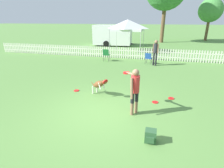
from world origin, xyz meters
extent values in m
plane|color=#5B8C42|center=(0.00, 0.00, 0.00)|extent=(240.00, 240.00, 0.00)
cylinder|color=#8C664C|center=(1.01, 0.13, 0.22)|extent=(0.11, 0.11, 0.43)
cylinder|color=black|center=(1.01, 0.13, 0.61)|extent=(0.12, 0.12, 0.35)
cylinder|color=#8C664C|center=(1.13, 0.29, 0.22)|extent=(0.11, 0.11, 0.43)
cylinder|color=black|center=(1.13, 0.29, 0.61)|extent=(0.12, 0.12, 0.35)
cylinder|color=red|center=(1.07, 0.21, 1.06)|extent=(0.39, 0.39, 0.54)
sphere|color=#8C664C|center=(1.07, 0.21, 1.44)|extent=(0.22, 0.22, 0.22)
cylinder|color=#8C664C|center=(0.99, 0.02, 0.98)|extent=(0.14, 0.21, 0.66)
cylinder|color=#8C664C|center=(0.93, 0.57, 1.27)|extent=(0.55, 0.49, 0.14)
cylinder|color=red|center=(0.68, 0.78, 1.23)|extent=(0.23, 0.23, 0.02)
cylinder|color=red|center=(0.68, 0.78, 1.25)|extent=(0.23, 0.23, 0.02)
ellipsoid|color=brown|center=(-0.56, 1.38, 0.48)|extent=(0.74, 0.64, 0.53)
ellipsoid|color=white|center=(-0.56, 1.38, 0.43)|extent=(0.39, 0.34, 0.25)
sphere|color=brown|center=(-0.26, 1.16, 0.68)|extent=(0.17, 0.17, 0.17)
cone|color=brown|center=(-0.19, 1.11, 0.71)|extent=(0.18, 0.16, 0.14)
cylinder|color=red|center=(-0.19, 1.11, 0.71)|extent=(0.24, 0.26, 0.22)
cone|color=brown|center=(-0.25, 1.21, 0.74)|extent=(0.05, 0.05, 0.08)
cone|color=brown|center=(-0.31, 1.13, 0.74)|extent=(0.05, 0.05, 0.08)
cylinder|color=white|center=(-0.73, 1.63, 0.17)|extent=(0.06, 0.06, 0.34)
cylinder|color=white|center=(-0.86, 1.46, 0.17)|extent=(0.06, 0.06, 0.34)
cylinder|color=white|center=(-0.35, 1.34, 0.49)|extent=(0.16, 0.14, 0.27)
cylinder|color=white|center=(-0.46, 1.18, 0.49)|extent=(0.16, 0.14, 0.27)
cone|color=brown|center=(-0.93, 1.63, 0.39)|extent=(0.29, 0.23, 0.22)
cylinder|color=red|center=(1.75, 1.26, 0.01)|extent=(0.23, 0.23, 0.02)
cylinder|color=red|center=(-1.68, 1.56, 0.01)|extent=(0.23, 0.23, 0.02)
cylinder|color=red|center=(2.36, 1.78, 0.01)|extent=(0.23, 0.23, 0.02)
cube|color=#2D5633|center=(1.68, -1.10, 0.17)|extent=(0.29, 0.24, 0.34)
cube|color=#2D5633|center=(1.68, -1.24, 0.13)|extent=(0.20, 0.04, 0.17)
cube|color=silver|center=(0.00, 8.90, 0.26)|extent=(25.65, 0.04, 0.06)
cube|color=silver|center=(0.00, 8.90, 0.64)|extent=(25.65, 0.04, 0.06)
cube|color=silver|center=(-12.74, 8.90, 0.44)|extent=(0.09, 0.02, 0.88)
cube|color=silver|center=(-12.56, 8.90, 0.44)|extent=(0.09, 0.02, 0.88)
cube|color=silver|center=(-12.38, 8.90, 0.44)|extent=(0.09, 0.02, 0.88)
cube|color=silver|center=(-12.19, 8.90, 0.44)|extent=(0.09, 0.02, 0.88)
cube|color=silver|center=(-12.01, 8.90, 0.44)|extent=(0.09, 0.02, 0.88)
cube|color=silver|center=(-11.83, 8.90, 0.44)|extent=(0.09, 0.02, 0.88)
cube|color=silver|center=(-11.65, 8.90, 0.44)|extent=(0.09, 0.02, 0.88)
cube|color=silver|center=(-11.47, 8.90, 0.44)|extent=(0.09, 0.02, 0.88)
cube|color=silver|center=(-11.29, 8.90, 0.44)|extent=(0.09, 0.02, 0.88)
cube|color=silver|center=(-11.11, 8.90, 0.44)|extent=(0.09, 0.02, 0.88)
cube|color=silver|center=(-10.93, 8.90, 0.44)|extent=(0.09, 0.02, 0.88)
cube|color=silver|center=(-10.75, 8.90, 0.44)|extent=(0.09, 0.02, 0.88)
cube|color=silver|center=(-10.57, 8.90, 0.44)|extent=(0.09, 0.02, 0.88)
cube|color=silver|center=(-10.39, 8.90, 0.44)|extent=(0.09, 0.02, 0.88)
cube|color=silver|center=(-10.21, 8.90, 0.44)|extent=(0.09, 0.02, 0.88)
cube|color=silver|center=(-10.03, 8.90, 0.44)|extent=(0.09, 0.02, 0.88)
cube|color=silver|center=(-9.85, 8.90, 0.44)|extent=(0.09, 0.02, 0.88)
cube|color=silver|center=(-9.67, 8.90, 0.44)|extent=(0.09, 0.02, 0.88)
cube|color=silver|center=(-9.48, 8.90, 0.44)|extent=(0.09, 0.02, 0.88)
cube|color=silver|center=(-9.30, 8.90, 0.44)|extent=(0.09, 0.02, 0.88)
cube|color=silver|center=(-9.12, 8.90, 0.44)|extent=(0.09, 0.02, 0.88)
cube|color=silver|center=(-8.94, 8.90, 0.44)|extent=(0.09, 0.02, 0.88)
cube|color=silver|center=(-8.76, 8.90, 0.44)|extent=(0.09, 0.02, 0.88)
cube|color=silver|center=(-8.58, 8.90, 0.44)|extent=(0.09, 0.02, 0.88)
cube|color=silver|center=(-8.40, 8.90, 0.44)|extent=(0.09, 0.02, 0.88)
cube|color=silver|center=(-8.22, 8.90, 0.44)|extent=(0.09, 0.02, 0.88)
cube|color=silver|center=(-8.04, 8.90, 0.44)|extent=(0.09, 0.02, 0.88)
cube|color=silver|center=(-7.86, 8.90, 0.44)|extent=(0.09, 0.02, 0.88)
cube|color=silver|center=(-7.68, 8.90, 0.44)|extent=(0.09, 0.02, 0.88)
cube|color=silver|center=(-7.50, 8.90, 0.44)|extent=(0.09, 0.02, 0.88)
cube|color=silver|center=(-7.32, 8.90, 0.44)|extent=(0.09, 0.02, 0.88)
cube|color=silver|center=(-7.14, 8.90, 0.44)|extent=(0.09, 0.02, 0.88)
cube|color=silver|center=(-6.96, 8.90, 0.44)|extent=(0.09, 0.02, 0.88)
cube|color=silver|center=(-6.77, 8.90, 0.44)|extent=(0.09, 0.02, 0.88)
cube|color=silver|center=(-6.59, 8.90, 0.44)|extent=(0.09, 0.02, 0.88)
cube|color=silver|center=(-6.41, 8.90, 0.44)|extent=(0.09, 0.02, 0.88)
cube|color=silver|center=(-6.23, 8.90, 0.44)|extent=(0.09, 0.02, 0.88)
cube|color=silver|center=(-6.05, 8.90, 0.44)|extent=(0.09, 0.02, 0.88)
cube|color=silver|center=(-5.87, 8.90, 0.44)|extent=(0.09, 0.02, 0.88)
cube|color=silver|center=(-5.69, 8.90, 0.44)|extent=(0.09, 0.02, 0.88)
cube|color=silver|center=(-5.51, 8.90, 0.44)|extent=(0.09, 0.02, 0.88)
cube|color=silver|center=(-5.33, 8.90, 0.44)|extent=(0.09, 0.02, 0.88)
cube|color=silver|center=(-5.15, 8.90, 0.44)|extent=(0.09, 0.02, 0.88)
cube|color=silver|center=(-4.97, 8.90, 0.44)|extent=(0.09, 0.02, 0.88)
cube|color=silver|center=(-4.79, 8.90, 0.44)|extent=(0.09, 0.02, 0.88)
cube|color=silver|center=(-4.61, 8.90, 0.44)|extent=(0.09, 0.02, 0.88)
cube|color=silver|center=(-4.43, 8.90, 0.44)|extent=(0.09, 0.02, 0.88)
cube|color=silver|center=(-4.25, 8.90, 0.44)|extent=(0.09, 0.02, 0.88)
cube|color=silver|center=(-4.06, 8.90, 0.44)|extent=(0.09, 0.02, 0.88)
cube|color=silver|center=(-3.88, 8.90, 0.44)|extent=(0.09, 0.02, 0.88)
cube|color=silver|center=(-3.70, 8.90, 0.44)|extent=(0.09, 0.02, 0.88)
cube|color=silver|center=(-3.52, 8.90, 0.44)|extent=(0.09, 0.02, 0.88)
cube|color=silver|center=(-3.34, 8.90, 0.44)|extent=(0.09, 0.02, 0.88)
cube|color=silver|center=(-3.16, 8.90, 0.44)|extent=(0.09, 0.02, 0.88)
cube|color=silver|center=(-2.98, 8.90, 0.44)|extent=(0.09, 0.02, 0.88)
cube|color=silver|center=(-2.80, 8.90, 0.44)|extent=(0.09, 0.02, 0.88)
cube|color=silver|center=(-2.62, 8.90, 0.44)|extent=(0.09, 0.02, 0.88)
cube|color=silver|center=(-2.44, 8.90, 0.44)|extent=(0.09, 0.02, 0.88)
cube|color=silver|center=(-2.26, 8.90, 0.44)|extent=(0.09, 0.02, 0.88)
cube|color=silver|center=(-2.08, 8.90, 0.44)|extent=(0.09, 0.02, 0.88)
cube|color=silver|center=(-1.90, 8.90, 0.44)|extent=(0.09, 0.02, 0.88)
cube|color=silver|center=(-1.72, 8.90, 0.44)|extent=(0.09, 0.02, 0.88)
cube|color=silver|center=(-1.54, 8.90, 0.44)|extent=(0.09, 0.02, 0.88)
cube|color=silver|center=(-1.35, 8.90, 0.44)|extent=(0.09, 0.02, 0.88)
cube|color=silver|center=(-1.17, 8.90, 0.44)|extent=(0.09, 0.02, 0.88)
cube|color=silver|center=(-0.99, 8.90, 0.44)|extent=(0.09, 0.02, 0.88)
cube|color=silver|center=(-0.81, 8.90, 0.44)|extent=(0.09, 0.02, 0.88)
cube|color=silver|center=(-0.63, 8.90, 0.44)|extent=(0.09, 0.02, 0.88)
cube|color=silver|center=(-0.45, 8.90, 0.44)|extent=(0.09, 0.02, 0.88)
cube|color=silver|center=(-0.27, 8.90, 0.44)|extent=(0.09, 0.02, 0.88)
cube|color=silver|center=(-0.09, 8.90, 0.44)|extent=(0.09, 0.02, 0.88)
cube|color=silver|center=(0.09, 8.90, 0.44)|extent=(0.09, 0.02, 0.88)
cube|color=silver|center=(0.27, 8.90, 0.44)|extent=(0.09, 0.02, 0.88)
cube|color=silver|center=(0.45, 8.90, 0.44)|extent=(0.09, 0.02, 0.88)
cube|color=silver|center=(0.63, 8.90, 0.44)|extent=(0.09, 0.02, 0.88)
cube|color=silver|center=(0.81, 8.90, 0.44)|extent=(0.09, 0.02, 0.88)
cube|color=silver|center=(0.99, 8.90, 0.44)|extent=(0.09, 0.02, 0.88)
cube|color=silver|center=(1.17, 8.90, 0.44)|extent=(0.09, 0.02, 0.88)
cube|color=silver|center=(1.35, 8.90, 0.44)|extent=(0.09, 0.02, 0.88)
cube|color=silver|center=(1.54, 8.90, 0.44)|extent=(0.09, 0.02, 0.88)
cube|color=silver|center=(1.72, 8.90, 0.44)|extent=(0.09, 0.02, 0.88)
cube|color=silver|center=(1.90, 8.90, 0.44)|extent=(0.09, 0.02, 0.88)
cube|color=silver|center=(2.08, 8.90, 0.44)|extent=(0.09, 0.02, 0.88)
cube|color=silver|center=(2.26, 8.90, 0.44)|extent=(0.09, 0.02, 0.88)
cube|color=silver|center=(2.44, 8.90, 0.44)|extent=(0.09, 0.02, 0.88)
cube|color=silver|center=(2.62, 8.90, 0.44)|extent=(0.09, 0.02, 0.88)
cube|color=silver|center=(2.80, 8.90, 0.44)|extent=(0.09, 0.02, 0.88)
cube|color=silver|center=(2.98, 8.90, 0.44)|extent=(0.09, 0.02, 0.88)
cube|color=silver|center=(3.16, 8.90, 0.44)|extent=(0.09, 0.02, 0.88)
cube|color=silver|center=(3.34, 8.90, 0.44)|extent=(0.09, 0.02, 0.88)
cube|color=silver|center=(3.52, 8.90, 0.44)|extent=(0.09, 0.02, 0.88)
cube|color=silver|center=(3.70, 8.90, 0.44)|extent=(0.09, 0.02, 0.88)
cube|color=silver|center=(3.88, 8.90, 0.44)|extent=(0.09, 0.02, 0.88)
cube|color=silver|center=(4.06, 8.90, 0.44)|extent=(0.09, 0.02, 0.88)
cube|color=silver|center=(4.25, 8.90, 0.44)|extent=(0.09, 0.02, 0.88)
cube|color=silver|center=(4.43, 8.90, 0.44)|extent=(0.09, 0.02, 0.88)
cube|color=silver|center=(4.61, 8.90, 0.44)|extent=(0.09, 0.02, 0.88)
cube|color=silver|center=(4.79, 8.90, 0.44)|extent=(0.09, 0.02, 0.88)
cube|color=silver|center=(4.97, 8.90, 0.44)|extent=(0.09, 0.02, 0.88)
cube|color=silver|center=(5.15, 8.90, 0.44)|extent=(0.09, 0.02, 0.88)
cube|color=silver|center=(5.33, 8.90, 0.44)|extent=(0.09, 0.02, 0.88)
cube|color=silver|center=(5.51, 8.90, 0.44)|extent=(0.09, 0.02, 0.88)
cube|color=silver|center=(5.69, 8.90, 0.44)|extent=(0.09, 0.02, 0.88)
cube|color=silver|center=(5.87, 8.90, 0.44)|extent=(0.09, 0.02, 0.88)
cube|color=silver|center=(6.05, 8.90, 0.44)|extent=(0.09, 0.02, 0.88)
cube|color=silver|center=(6.23, 8.90, 0.44)|extent=(0.09, 0.02, 0.88)
cylinder|color=#333338|center=(1.30, 7.70, 0.20)|extent=(0.02, 0.02, 0.40)
cylinder|color=#333338|center=(0.94, 7.77, 0.20)|extent=(0.02, 0.02, 0.40)
cylinder|color=#333338|center=(1.22, 7.34, 0.20)|extent=(0.02, 0.02, 0.40)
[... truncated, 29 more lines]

